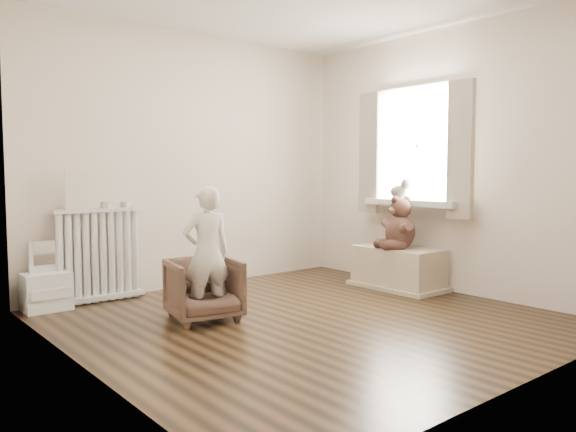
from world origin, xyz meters
TOP-DOWN VIEW (x-y plane):
  - floor at (0.00, 0.00)m, footprint 3.60×3.60m
  - back_wall at (0.00, 1.80)m, footprint 3.60×0.02m
  - front_wall at (0.00, -1.80)m, footprint 3.60×0.02m
  - left_wall at (-1.80, 0.00)m, footprint 0.02×3.60m
  - right_wall at (1.80, 0.00)m, footprint 0.02×3.60m
  - window at (1.76, 0.30)m, footprint 0.03×0.90m
  - window_sill at (1.67, 0.30)m, footprint 0.22×1.10m
  - curtain_left at (1.65, -0.27)m, footprint 0.06×0.26m
  - curtain_right at (1.65, 0.87)m, footprint 0.06×0.26m
  - radiator at (-1.07, 1.68)m, footprint 0.81×0.15m
  - paper_doll at (-1.25, 1.68)m, footprint 0.20×0.02m
  - tin_a at (-0.99, 1.68)m, footprint 0.09×0.09m
  - tin_b at (-0.81, 1.68)m, footprint 0.09×0.09m
  - toy_vanity at (-1.54, 1.65)m, footprint 0.38×0.27m
  - armchair at (-0.66, 0.52)m, footprint 0.63×0.64m
  - child at (-0.66, 0.47)m, footprint 0.43×0.33m
  - toy_bench at (1.52, 0.35)m, footprint 0.47×0.89m
  - teddy_bear at (1.49, 0.30)m, footprint 0.51×0.45m
  - plush_cat at (1.66, 0.46)m, footprint 0.18×0.27m

SIDE VIEW (x-z plane):
  - floor at x=0.00m, z-range -0.01..0.01m
  - toy_bench at x=1.52m, z-range -0.01..0.41m
  - armchair at x=-0.66m, z-range 0.00..0.49m
  - toy_vanity at x=-1.54m, z-range -0.02..0.57m
  - radiator at x=-1.07m, z-range -0.04..0.82m
  - child at x=-0.66m, z-range 0.02..1.07m
  - teddy_bear at x=1.49m, z-range 0.41..0.93m
  - window_sill at x=1.67m, z-range 0.84..0.90m
  - tin_b at x=-0.81m, z-range 0.86..0.90m
  - tin_a at x=-0.99m, z-range 0.86..0.91m
  - plush_cat at x=1.66m, z-range 0.89..1.11m
  - paper_doll at x=-1.25m, z-range 0.86..1.19m
  - back_wall at x=0.00m, z-range 0.00..2.60m
  - front_wall at x=0.00m, z-range 0.00..2.60m
  - left_wall at x=-1.80m, z-range 0.00..2.60m
  - right_wall at x=1.80m, z-range 0.00..2.60m
  - curtain_left at x=1.65m, z-range 0.74..2.04m
  - curtain_right at x=1.65m, z-range 0.74..2.04m
  - window at x=1.76m, z-range 0.90..2.00m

